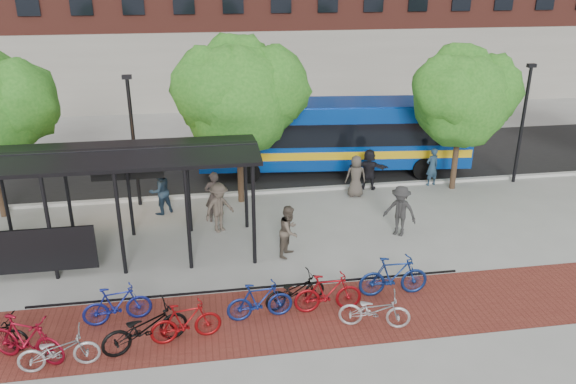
{
  "coord_description": "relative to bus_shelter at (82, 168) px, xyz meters",
  "views": [
    {
      "loc": [
        -4.48,
        -17.58,
        8.74
      ],
      "look_at": [
        -1.62,
        0.03,
        1.6
      ],
      "focal_mm": 35.0,
      "sensor_mm": 36.0,
      "label": 1
    }
  ],
  "objects": [
    {
      "name": "ground",
      "position": [
        8.13,
        0.48,
        -3.0
      ],
      "size": [
        160.0,
        160.0,
        0.0
      ],
      "primitive_type": "plane",
      "color": "#9E9E99",
      "rests_on": "ground"
    },
    {
      "name": "asphalt_street",
      "position": [
        8.13,
        8.48,
        -2.99
      ],
      "size": [
        160.0,
        8.0,
        0.01
      ],
      "primitive_type": "cube",
      "color": "black",
      "rests_on": "ground"
    },
    {
      "name": "curb",
      "position": [
        8.13,
        4.48,
        -2.94
      ],
      "size": [
        160.0,
        0.25,
        0.12
      ],
      "primitive_type": "cube",
      "color": "#B7B7B2",
      "rests_on": "ground"
    },
    {
      "name": "brick_strip",
      "position": [
        6.13,
        -4.52,
        -3.0
      ],
      "size": [
        24.0,
        3.0,
        0.01
      ],
      "primitive_type": "cube",
      "color": "maroon",
      "rests_on": "ground"
    },
    {
      "name": "bike_rack_rail",
      "position": [
        4.83,
        -3.62,
        -3.0
      ],
      "size": [
        12.0,
        0.05,
        0.95
      ],
      "primitive_type": "cube",
      "color": "black",
      "rests_on": "ground"
    },
    {
      "name": "bus_shelter",
      "position": [
        0.0,
        0.0,
        0.0
      ],
      "size": [
        10.6,
        3.07,
        3.6
      ],
      "color": "black",
      "rests_on": "ground"
    },
    {
      "name": "tree_b",
      "position": [
        5.23,
        3.83,
        1.46
      ],
      "size": [
        5.15,
        4.2,
        6.47
      ],
      "color": "#382619",
      "rests_on": "ground"
    },
    {
      "name": "tree_c",
      "position": [
        14.22,
        3.83,
        1.06
      ],
      "size": [
        4.66,
        3.8,
        5.92
      ],
      "color": "#382619",
      "rests_on": "ground"
    },
    {
      "name": "lamp_post_left",
      "position": [
        1.13,
        4.08,
        -0.25
      ],
      "size": [
        0.35,
        0.2,
        5.12
      ],
      "color": "black",
      "rests_on": "ground"
    },
    {
      "name": "lamp_post_right",
      "position": [
        17.13,
        4.08,
        -0.25
      ],
      "size": [
        0.35,
        0.2,
        5.12
      ],
      "color": "black",
      "rests_on": "ground"
    },
    {
      "name": "bus",
      "position": [
        9.62,
        6.72,
        -1.13
      ],
      "size": [
        12.23,
        3.87,
        3.25
      ],
      "rotation": [
        0.0,
        0.0,
        -0.1
      ],
      "color": "navy",
      "rests_on": "ground"
    },
    {
      "name": "bike_1",
      "position": [
        -0.69,
        -5.28,
        -2.38
      ],
      "size": [
        2.1,
        1.38,
        1.23
      ],
      "primitive_type": "imported",
      "rotation": [
        0.0,
        0.0,
        1.14
      ],
      "color": "maroon",
      "rests_on": "ground"
    },
    {
      "name": "bike_2",
      "position": [
        0.1,
        -5.67,
        -2.51
      ],
      "size": [
        1.9,
        0.82,
        0.97
      ],
      "primitive_type": "imported",
      "rotation": [
        0.0,
        0.0,
        1.67
      ],
      "color": "#9C9D9F",
      "rests_on": "ground"
    },
    {
      "name": "bike_3",
      "position": [
        1.23,
        -4.0,
        -2.46
      ],
      "size": [
        1.85,
        0.81,
        1.07
      ],
      "primitive_type": "imported",
      "rotation": [
        0.0,
        0.0,
        1.75
      ],
      "color": "navy",
      "rests_on": "ground"
    },
    {
      "name": "bike_4",
      "position": [
        2.03,
        -5.19,
        -2.43
      ],
      "size": [
        2.28,
        1.48,
        1.13
      ],
      "primitive_type": "imported",
      "rotation": [
        0.0,
        0.0,
        1.94
      ],
      "color": "black",
      "rests_on": "ground"
    },
    {
      "name": "bike_5",
      "position": [
        3.02,
        -5.07,
        -2.46
      ],
      "size": [
        1.85,
        0.79,
        1.08
      ],
      "primitive_type": "imported",
      "rotation": [
        0.0,
        0.0,
        1.73
      ],
      "color": "maroon",
      "rests_on": "ground"
    },
    {
      "name": "bike_7",
      "position": [
        4.95,
        -4.43,
        -2.46
      ],
      "size": [
        1.83,
        0.65,
        1.08
      ],
      "primitive_type": "imported",
      "rotation": [
        0.0,
        0.0,
        1.65
      ],
      "color": "navy",
      "rests_on": "ground"
    },
    {
      "name": "bike_8",
      "position": [
        5.98,
        -3.96,
        -2.53
      ],
      "size": [
        1.9,
        1.11,
        0.94
      ],
      "primitive_type": "imported",
      "rotation": [
        0.0,
        0.0,
        1.86
      ],
      "color": "black",
      "rests_on": "ground"
    },
    {
      "name": "bike_9",
      "position": [
        6.82,
        -4.37,
        -2.44
      ],
      "size": [
        1.88,
        0.53,
        1.13
      ],
      "primitive_type": "imported",
      "rotation": [
        0.0,
        0.0,
        1.57
      ],
      "color": "maroon",
      "rests_on": "ground"
    },
    {
      "name": "bike_10",
      "position": [
        7.85,
        -5.26,
        -2.51
      ],
      "size": [
        1.96,
        1.11,
        0.98
      ],
      "primitive_type": "imported",
      "rotation": [
        0.0,
        0.0,
        1.31
      ],
      "color": "#AAAAAC",
      "rests_on": "ground"
    },
    {
      "name": "bike_11",
      "position": [
        8.84,
        -3.87,
        -2.39
      ],
      "size": [
        2.03,
        0.6,
        1.22
      ],
      "primitive_type": "imported",
      "rotation": [
        0.0,
        0.0,
        1.56
      ],
      "color": "navy",
      "rests_on": "ground"
    },
    {
      "name": "pedestrian_1",
      "position": [
        4.03,
        2.03,
        -2.03
      ],
      "size": [
        0.73,
        0.51,
        1.94
      ],
      "primitive_type": "imported",
      "rotation": [
        0.0,
        0.0,
        3.08
      ],
      "color": "#3C3330",
      "rests_on": "ground"
    },
    {
      "name": "pedestrian_2",
      "position": [
        2.03,
        3.07,
        -2.08
      ],
      "size": [
        1.14,
        1.09,
        1.85
      ],
      "primitive_type": "imported",
      "rotation": [
        0.0,
        0.0,
        3.76
      ],
      "color": "#1C2F42",
      "rests_on": "ground"
    },
    {
      "name": "pedestrian_3",
      "position": [
        4.16,
        1.14,
        -2.09
      ],
      "size": [
        1.35,
        1.21,
        1.81
      ],
      "primitive_type": "imported",
      "rotation": [
        0.0,
        0.0,
        0.58
      ],
      "color": "#50453B",
      "rests_on": "ground"
    },
    {
      "name": "pedestrian_5",
      "position": [
        10.57,
        4.28,
        -2.12
      ],
      "size": [
        1.7,
        0.97,
        1.75
      ],
      "primitive_type": "imported",
      "rotation": [
        0.0,
        0.0,
        2.84
      ],
      "color": "black",
      "rests_on": "ground"
    },
    {
      "name": "pedestrian_6",
      "position": [
        9.8,
        3.58,
        -2.13
      ],
      "size": [
        0.88,
        0.61,
        1.73
      ],
      "primitive_type": "imported",
      "rotation": [
        0.0,
        0.0,
        3.07
      ],
      "color": "#474038",
      "rests_on": "ground"
    },
    {
      "name": "pedestrian_7",
      "position": [
        13.37,
        4.28,
        -2.17
      ],
      "size": [
        0.69,
        0.55,
        1.66
      ],
      "primitive_type": "imported",
      "rotation": [
        0.0,
        0.0,
        3.43
      ],
      "color": "#223A50",
      "rests_on": "ground"
    },
    {
      "name": "pedestrian_8",
      "position": [
        6.3,
        -1.02,
        -2.13
      ],
      "size": [
        1.01,
        1.06,
        1.73
      ],
      "primitive_type": "imported",
      "rotation": [
        0.0,
        0.0,
        1.0
      ],
      "color": "brown",
      "rests_on": "ground"
    },
    {
      "name": "pedestrian_9",
      "position": [
        10.34,
        -0.16,
        -2.09
      ],
      "size": [
        1.34,
        1.28,
        1.83
      ],
      "primitive_type": "imported",
      "rotation": [
        0.0,
        0.0,
        5.58
      ],
      "color": "#2A2A2A",
      "rests_on": "ground"
    }
  ]
}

